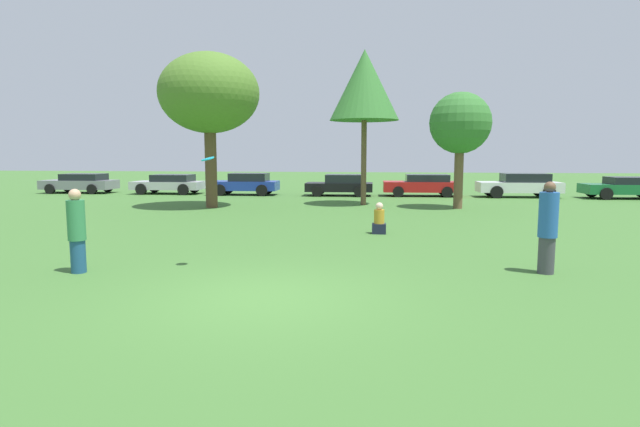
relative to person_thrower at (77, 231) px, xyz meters
name	(u,v)px	position (x,y,z in m)	size (l,w,h in m)	color
ground_plane	(265,297)	(4.16, -1.28, -0.86)	(120.00, 120.00, 0.00)	#3D6B2D
person_thrower	(77,231)	(0.00, 0.00, 0.00)	(0.35, 0.35, 1.70)	navy
person_catcher	(548,228)	(9.39, 1.10, 0.07)	(0.37, 0.37, 1.85)	#3F3F47
frisbee	(208,159)	(2.54, 0.67, 1.44)	(0.28, 0.27, 0.13)	#19B2D8
bystander_sitting	(379,221)	(6.01, 5.86, -0.47)	(0.42, 0.35, 0.95)	#191E33
tree_0	(209,94)	(-1.54, 12.56, 4.16)	(4.41, 4.41, 6.82)	brown
tree_1	(365,86)	(5.20, 14.58, 4.68)	(3.22, 3.22, 7.18)	brown
tree_2	(460,124)	(9.42, 13.49, 2.83)	(2.66, 2.66, 5.07)	brown
parked_car_grey	(81,183)	(-12.48, 19.88, -0.23)	(4.36, 2.11, 1.19)	slate
parked_car_silver	(170,183)	(-6.72, 19.91, -0.23)	(4.19, 2.12, 1.17)	#B2B2B7
parked_car_blue	(246,183)	(-1.92, 19.67, -0.18)	(3.99, 1.94, 1.28)	#1E389E
parked_car_black	(341,185)	(3.70, 19.76, -0.22)	(3.87, 1.98, 1.23)	black
parked_car_red	(423,185)	(8.37, 20.05, -0.21)	(4.36, 1.96, 1.24)	red
parked_car_white	(520,185)	(13.71, 19.94, -0.16)	(4.46, 1.93, 1.33)	silver
parked_car_green	(627,187)	(19.17, 19.70, -0.23)	(4.35, 2.08, 1.17)	#196633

